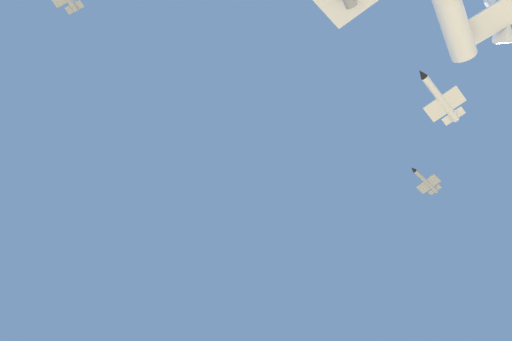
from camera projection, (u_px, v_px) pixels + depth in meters
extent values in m
cone|color=white|center=(509.00, 38.00, 132.76)|extent=(5.70, 6.35, 5.76)
cube|color=white|center=(492.00, 4.00, 135.51)|extent=(8.53, 5.10, 10.14)
cube|color=white|center=(495.00, 19.00, 130.39)|extent=(10.57, 22.07, 7.13)
cylinder|color=#999EA3|center=(426.00, 181.00, 195.17)|extent=(13.08, 3.34, 1.50)
cone|color=black|center=(413.00, 169.00, 192.37)|extent=(2.19, 1.77, 1.50)
cube|color=#999EA3|center=(428.00, 184.00, 195.56)|extent=(5.49, 8.55, 0.24)
cube|color=#999EA3|center=(433.00, 187.00, 198.86)|extent=(2.40, 0.54, 2.60)
cube|color=#999EA3|center=(435.00, 190.00, 197.39)|extent=(2.66, 5.04, 0.20)
cylinder|color=silver|center=(441.00, 99.00, 113.94)|extent=(12.99, 4.49, 1.50)
cone|color=black|center=(422.00, 74.00, 110.88)|extent=(2.29, 1.93, 1.50)
cube|color=silver|center=(445.00, 104.00, 114.38)|extent=(6.15, 8.81, 0.24)
cube|color=silver|center=(451.00, 112.00, 117.82)|extent=(2.38, 0.75, 2.60)
cube|color=silver|center=(454.00, 116.00, 116.35)|extent=(3.07, 5.13, 0.20)
cube|color=#999EA3|center=(76.00, 5.00, 142.02)|extent=(2.20, 1.33, 2.60)
cube|color=#999EA3|center=(74.00, 7.00, 140.54)|extent=(4.07, 5.17, 0.20)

